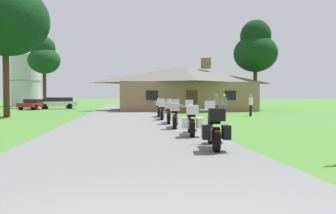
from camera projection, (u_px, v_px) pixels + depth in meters
ground_plane at (127, 118)px, 22.21m from camera, size 500.00×500.00×0.00m
asphalt_driveway at (127, 119)px, 20.23m from camera, size 6.40×80.00×0.06m
motorcycle_yellow_nearest_to_camera at (214, 129)px, 8.63m from camera, size 0.93×2.08×1.30m
motorcycle_green_second_in_row at (191, 120)px, 11.63m from camera, size 0.89×2.08×1.30m
motorcycle_silver_third_in_row at (175, 116)px, 14.50m from camera, size 0.84×2.07×1.30m
motorcycle_white_fourth_in_row at (169, 113)px, 16.99m from camera, size 0.79×2.07×1.30m
motorcycle_orange_fifth_in_row at (162, 110)px, 19.87m from camera, size 0.79×2.07×1.30m
motorcycle_green_farthest_in_row at (159, 109)px, 22.49m from camera, size 0.75×2.08×1.30m
stone_lodge at (184, 88)px, 34.42m from camera, size 14.47×8.86×5.69m
bystander_white_shirt_near_lodge at (251, 104)px, 24.07m from camera, size 0.40×0.45×1.69m
bystander_gray_shirt_beside_signpost at (216, 104)px, 23.03m from camera, size 0.55×0.23×1.69m
bystander_gray_shirt_by_tree at (224, 105)px, 22.26m from camera, size 0.33×0.52×1.67m
tree_left_far at (44, 57)px, 41.82m from camera, size 4.10×4.10×9.45m
tree_right_of_lodge at (255, 49)px, 36.95m from camera, size 5.03×5.03×10.42m
tree_left_near at (5, 9)px, 22.83m from camera, size 6.13×6.13×11.80m
metal_silo_distant at (26, 77)px, 49.01m from camera, size 4.40×4.40×8.97m
parked_white_suv_far_left at (57, 103)px, 38.42m from camera, size 4.92×2.97×1.40m
parked_red_sedan_far_left at (34, 104)px, 36.56m from camera, size 2.67×4.49×1.20m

